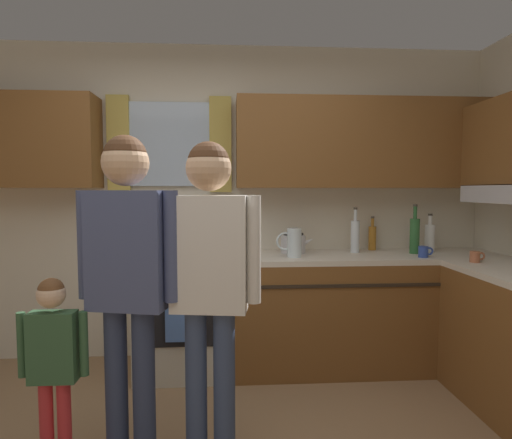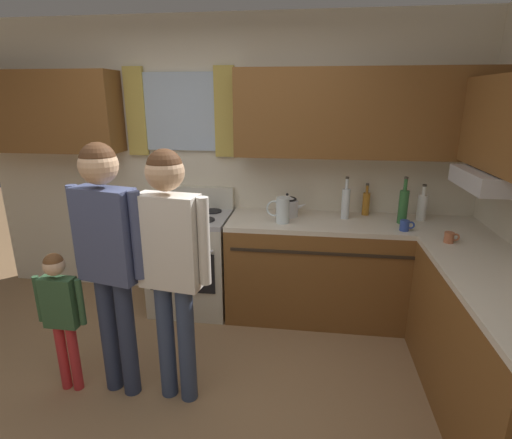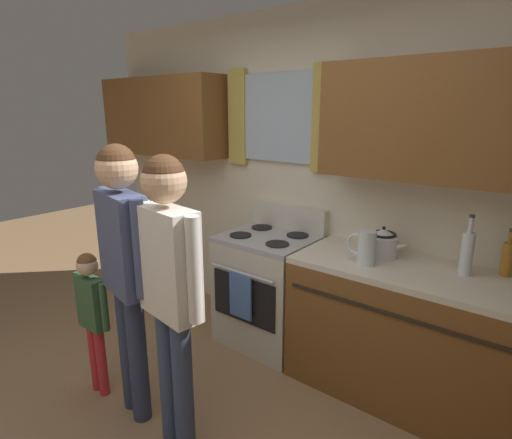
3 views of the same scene
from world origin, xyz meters
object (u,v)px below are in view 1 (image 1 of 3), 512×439
Objects in this scene: stovetop_kettle at (293,241)px; adult_holding_child at (128,263)px; cup_terracotta at (476,257)px; mug_cobalt_blue at (424,252)px; bottle_wine_green at (415,235)px; bottle_oil_amber at (372,237)px; stove_oven at (185,311)px; bottle_milk_white at (430,237)px; adult_in_plaid at (209,266)px; bottle_tall_clear at (355,235)px; water_pitcher at (293,243)px; small_child at (53,354)px.

adult_holding_child is at bearing -128.46° from stovetop_kettle.
mug_cobalt_blue is (-0.26, 0.24, 0.00)m from cup_terracotta.
bottle_oil_amber is at bearing 141.65° from bottle_wine_green.
stove_oven is 0.66× the size of adult_holding_child.
stovetop_kettle is at bearing 174.93° from bottle_wine_green.
adult_holding_child is (-1.97, -0.99, 0.11)m from mug_cobalt_blue.
adult_holding_child is (-2.23, -0.76, 0.11)m from cup_terracotta.
bottle_milk_white reaches higher than mug_cobalt_blue.
mug_cobalt_blue is at bearing -16.70° from stovetop_kettle.
bottle_oil_amber is 1.04× the size of stovetop_kettle.
bottle_wine_green is at bearing 85.62° from mug_cobalt_blue.
bottle_oil_amber is at bearing 39.45° from adult_holding_child.
adult_holding_child is at bearing 178.67° from adult_in_plaid.
bottle_tall_clear is at bearing -176.82° from bottle_milk_white.
mug_cobalt_blue is 0.99m from water_pitcher.
bottle_tall_clear is at bearing 34.96° from small_child.
adult_holding_child reaches higher than bottle_oil_amber.
bottle_milk_white reaches higher than bottle_oil_amber.
bottle_tall_clear is 0.88m from cup_terracotta.
water_pitcher reaches higher than cup_terracotta.
stovetop_kettle is (0.86, 0.09, 0.53)m from stove_oven.
bottle_milk_white is (0.18, 0.11, -0.03)m from bottle_wine_green.
stove_oven is at bearing -171.89° from bottle_oil_amber.
water_pitcher is at bearing -168.79° from bottle_milk_white.
bottle_tall_clear reaches higher than cup_terracotta.
stovetop_kettle is at bearing -169.50° from bottle_oil_amber.
bottle_oil_amber is 0.84m from cup_terracotta.
adult_holding_child is (-2.16, -1.31, 0.03)m from bottle_milk_white.
bottle_oil_amber is 0.78× the size of bottle_tall_clear.
cup_terracotta is at bearing 18.76° from adult_holding_child.
small_child is at bearing -177.75° from adult_in_plaid.
small_child is at bearing -162.86° from cup_terracotta.
water_pitcher is (-0.03, -0.21, 0.02)m from stovetop_kettle.
bottle_oil_amber is 0.46m from bottle_milk_white.
adult_in_plaid reaches higher than bottle_tall_clear.
water_pitcher is 1.78m from small_child.
bottle_wine_green reaches higher than bottle_tall_clear.
mug_cobalt_blue is (0.26, -0.41, -0.07)m from bottle_oil_amber.
stove_oven is 1.92m from bottle_wine_green.
bottle_tall_clear reaches higher than bottle_oil_amber.
mug_cobalt_blue is 0.99m from stovetop_kettle.
mug_cobalt_blue is at bearing -6.04° from stove_oven.
bottle_oil_amber is 0.17× the size of adult_holding_child.
bottle_oil_amber is 0.91× the size of bottle_milk_white.
bottle_milk_white is 0.32× the size of small_child.
bottle_oil_amber is at bearing 8.11° from stove_oven.
adult_holding_child reaches higher than bottle_milk_white.
bottle_milk_white is at bearing 11.21° from water_pitcher.
cup_terracotta is (0.71, -0.51, -0.10)m from bottle_tall_clear.
bottle_tall_clear is at bearing 48.75° from adult_in_plaid.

